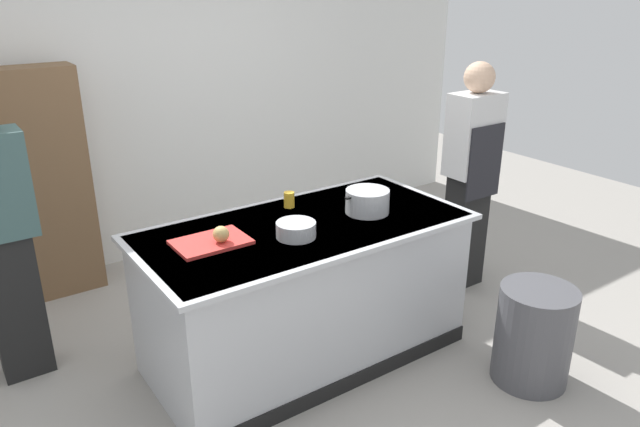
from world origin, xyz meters
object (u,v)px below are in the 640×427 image
object	(u,v)px
mixing_bowl	(296,230)
bookshelf	(8,192)
onion	(221,234)
stock_pot	(367,201)
person_guest	(2,234)
trash_bin	(534,335)
juice_cup	(289,200)
person_chef	(471,172)

from	to	relation	value
mixing_bowl	bookshelf	bearing A→B (deg)	121.55
onion	stock_pot	world-z (taller)	stock_pot
person_guest	bookshelf	size ratio (longest dim) A/B	1.01
mixing_bowl	onion	bearing A→B (deg)	160.53
mixing_bowl	bookshelf	world-z (taller)	bookshelf
person_guest	bookshelf	distance (m)	0.98
trash_bin	bookshelf	size ratio (longest dim) A/B	0.35
onion	juice_cup	world-z (taller)	onion
stock_pot	mixing_bowl	xyz separation A→B (m)	(-0.57, -0.07, -0.03)
person_guest	mixing_bowl	bearing A→B (deg)	43.12
person_chef	person_guest	distance (m)	3.13
onion	bookshelf	xyz separation A→B (m)	(-0.79, 1.79, -0.11)
person_chef	bookshelf	distance (m)	3.33
person_guest	stock_pot	bearing A→B (deg)	53.56
stock_pot	mixing_bowl	bearing A→B (deg)	-173.04
onion	person_chef	size ratio (longest dim) A/B	0.05
onion	bookshelf	size ratio (longest dim) A/B	0.05
trash_bin	onion	bearing A→B (deg)	146.46
juice_cup	trash_bin	size ratio (longest dim) A/B	0.17
onion	mixing_bowl	world-z (taller)	onion
bookshelf	mixing_bowl	bearing A→B (deg)	-58.45
onion	trash_bin	bearing A→B (deg)	-33.54
juice_cup	trash_bin	bearing A→B (deg)	-55.35
mixing_bowl	person_chef	size ratio (longest dim) A/B	0.13
stock_pot	mixing_bowl	size ratio (longest dim) A/B	1.50
stock_pot	mixing_bowl	world-z (taller)	stock_pot
trash_bin	person_chef	size ratio (longest dim) A/B	0.35
stock_pot	trash_bin	size ratio (longest dim) A/B	0.56
trash_bin	person_guest	bearing A→B (deg)	143.65
mixing_bowl	person_guest	distance (m)	1.66
juice_cup	person_guest	distance (m)	1.67
onion	stock_pot	bearing A→B (deg)	-4.14
person_chef	trash_bin	bearing A→B (deg)	142.17
juice_cup	person_chef	size ratio (longest dim) A/B	0.06
juice_cup	person_guest	size ratio (longest dim) A/B	0.06
mixing_bowl	person_chef	world-z (taller)	person_chef
onion	juice_cup	bearing A→B (deg)	24.93
juice_cup	person_guest	xyz separation A→B (m)	(-1.58, 0.53, -0.04)
trash_bin	juice_cup	bearing A→B (deg)	124.65
onion	stock_pot	distance (m)	0.96
onion	bookshelf	bearing A→B (deg)	113.83
onion	trash_bin	world-z (taller)	onion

